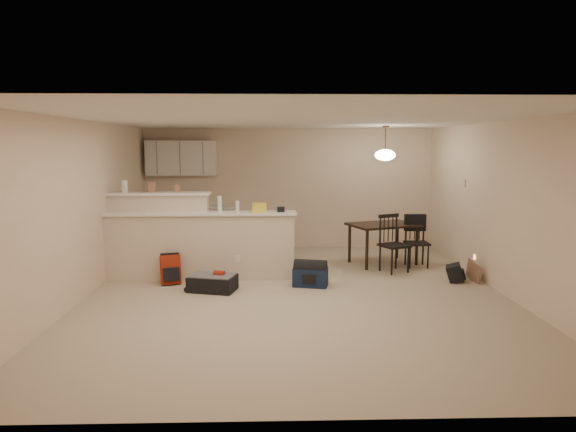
{
  "coord_description": "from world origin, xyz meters",
  "views": [
    {
      "loc": [
        -0.33,
        -7.25,
        2.12
      ],
      "look_at": [
        -0.1,
        0.7,
        1.05
      ],
      "focal_mm": 32.0,
      "sensor_mm": 36.0,
      "label": 1
    }
  ],
  "objects_px": {
    "dining_chair_near": "(394,244)",
    "black_daypack": "(455,273)",
    "dining_chair_far": "(417,242)",
    "red_backpack": "(170,270)",
    "navy_duffel": "(310,277)",
    "suitcase": "(213,283)",
    "dining_table": "(383,229)",
    "pendant_lamp": "(385,154)"
  },
  "relations": [
    {
      "from": "dining_table",
      "to": "black_daypack",
      "type": "xyz_separation_m",
      "value": [
        0.88,
        -1.29,
        -0.52
      ]
    },
    {
      "from": "pendant_lamp",
      "to": "navy_duffel",
      "type": "bearing_deg",
      "value": -133.81
    },
    {
      "from": "pendant_lamp",
      "to": "suitcase",
      "type": "bearing_deg",
      "value": -149.62
    },
    {
      "from": "suitcase",
      "to": "pendant_lamp",
      "type": "bearing_deg",
      "value": 44.83
    },
    {
      "from": "dining_chair_near",
      "to": "navy_duffel",
      "type": "height_order",
      "value": "dining_chair_near"
    },
    {
      "from": "dining_chair_near",
      "to": "black_daypack",
      "type": "relative_size",
      "value": 3.22
    },
    {
      "from": "dining_chair_far",
      "to": "black_daypack",
      "type": "bearing_deg",
      "value": -72.78
    },
    {
      "from": "dining_chair_near",
      "to": "navy_duffel",
      "type": "bearing_deg",
      "value": -175.2
    },
    {
      "from": "navy_duffel",
      "to": "black_daypack",
      "type": "distance_m",
      "value": 2.32
    },
    {
      "from": "pendant_lamp",
      "to": "dining_chair_far",
      "type": "relative_size",
      "value": 0.68
    },
    {
      "from": "red_backpack",
      "to": "black_daypack",
      "type": "relative_size",
      "value": 1.48
    },
    {
      "from": "dining_chair_far",
      "to": "black_daypack",
      "type": "distance_m",
      "value": 1.13
    },
    {
      "from": "dining_table",
      "to": "dining_chair_near",
      "type": "distance_m",
      "value": 0.65
    },
    {
      "from": "red_backpack",
      "to": "navy_duffel",
      "type": "distance_m",
      "value": 2.19
    },
    {
      "from": "red_backpack",
      "to": "suitcase",
      "type": "bearing_deg",
      "value": -47.86
    },
    {
      "from": "dining_table",
      "to": "dining_chair_near",
      "type": "xyz_separation_m",
      "value": [
        0.06,
        -0.63,
        -0.16
      ]
    },
    {
      "from": "dining_table",
      "to": "dining_chair_far",
      "type": "bearing_deg",
      "value": -44.41
    },
    {
      "from": "dining_chair_far",
      "to": "dining_chair_near",
      "type": "bearing_deg",
      "value": -143.37
    },
    {
      "from": "red_backpack",
      "to": "black_daypack",
      "type": "height_order",
      "value": "red_backpack"
    },
    {
      "from": "suitcase",
      "to": "navy_duffel",
      "type": "distance_m",
      "value": 1.49
    },
    {
      "from": "suitcase",
      "to": "black_daypack",
      "type": "height_order",
      "value": "black_daypack"
    },
    {
      "from": "suitcase",
      "to": "black_daypack",
      "type": "bearing_deg",
      "value": 20.75
    },
    {
      "from": "dining_table",
      "to": "navy_duffel",
      "type": "distance_m",
      "value": 2.13
    },
    {
      "from": "dining_chair_far",
      "to": "red_backpack",
      "type": "height_order",
      "value": "dining_chair_far"
    },
    {
      "from": "red_backpack",
      "to": "navy_duffel",
      "type": "xyz_separation_m",
      "value": [
        2.18,
        -0.21,
        -0.08
      ]
    },
    {
      "from": "suitcase",
      "to": "navy_duffel",
      "type": "bearing_deg",
      "value": 22.58
    },
    {
      "from": "navy_duffel",
      "to": "black_daypack",
      "type": "xyz_separation_m",
      "value": [
        2.31,
        0.21,
        -0.01
      ]
    },
    {
      "from": "suitcase",
      "to": "black_daypack",
      "type": "relative_size",
      "value": 2.2
    },
    {
      "from": "dining_table",
      "to": "dining_chair_far",
      "type": "relative_size",
      "value": 1.53
    },
    {
      "from": "dining_table",
      "to": "dining_chair_near",
      "type": "bearing_deg",
      "value": -104.09
    },
    {
      "from": "dining_chair_near",
      "to": "suitcase",
      "type": "bearing_deg",
      "value": 174.65
    },
    {
      "from": "dining_chair_far",
      "to": "red_backpack",
      "type": "relative_size",
      "value": 2.0
    },
    {
      "from": "dining_table",
      "to": "dining_chair_far",
      "type": "distance_m",
      "value": 0.64
    },
    {
      "from": "suitcase",
      "to": "black_daypack",
      "type": "distance_m",
      "value": 3.81
    },
    {
      "from": "dining_chair_near",
      "to": "dining_chair_far",
      "type": "relative_size",
      "value": 1.08
    },
    {
      "from": "red_backpack",
      "to": "black_daypack",
      "type": "bearing_deg",
      "value": -17.12
    },
    {
      "from": "dining_table",
      "to": "red_backpack",
      "type": "relative_size",
      "value": 3.06
    },
    {
      "from": "suitcase",
      "to": "dining_chair_far",
      "type": "bearing_deg",
      "value": 37.16
    },
    {
      "from": "dining_table",
      "to": "dining_chair_near",
      "type": "height_order",
      "value": "dining_chair_near"
    },
    {
      "from": "suitcase",
      "to": "red_backpack",
      "type": "bearing_deg",
      "value": 163.72
    },
    {
      "from": "navy_duffel",
      "to": "black_daypack",
      "type": "relative_size",
      "value": 1.7
    },
    {
      "from": "dining_chair_near",
      "to": "black_daypack",
      "type": "height_order",
      "value": "dining_chair_near"
    }
  ]
}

